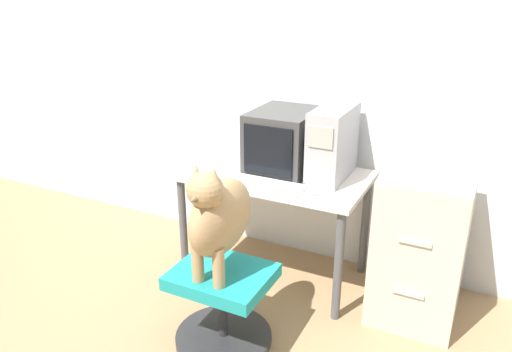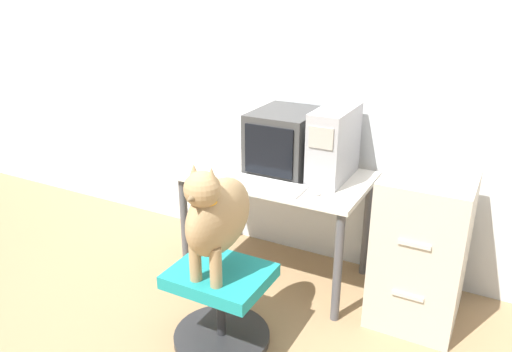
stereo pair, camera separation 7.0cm
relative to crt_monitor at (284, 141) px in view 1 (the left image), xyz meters
The scene contains 10 objects.
ground_plane 1.00m from the crt_monitor, 92.27° to the right, with size 12.00×12.00×0.00m, color #937551.
wall_back 0.50m from the crt_monitor, 93.00° to the left, with size 8.00×0.05×2.60m.
desk 0.30m from the crt_monitor, 101.19° to the right, with size 1.14×0.66×0.72m.
crt_monitor is the anchor object (origin of this frame).
pc_tower 0.31m from the crt_monitor, ahead, with size 0.19×0.45×0.43m.
keyboard 0.36m from the crt_monitor, 85.72° to the right, with size 0.45×0.17×0.03m.
computer_mouse 0.47m from the crt_monitor, 41.44° to the right, with size 0.06×0.04×0.03m.
office_chair 1.06m from the crt_monitor, 88.44° to the right, with size 0.52×0.52×0.44m.
dog 0.85m from the crt_monitor, 88.47° to the right, with size 0.22×0.50×0.61m.
filing_cabinet 1.01m from the crt_monitor, ahead, with size 0.47×0.52×0.88m.
Camera 1 is at (1.19, -2.31, 1.82)m, focal length 35.00 mm.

